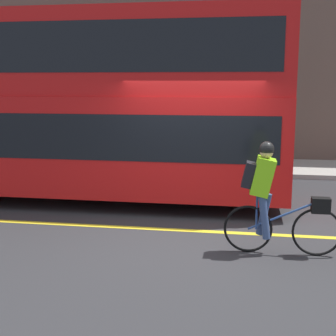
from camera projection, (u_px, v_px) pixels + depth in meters
ground_plane at (186, 234)px, 7.72m from camera, size 80.00×80.00×0.00m
road_center_line at (187, 230)px, 7.91m from camera, size 50.00×0.14×0.01m
sidewalk_curb at (212, 166)px, 13.63m from camera, size 60.00×2.50×0.12m
building_facade at (217, 37)px, 14.31m from camera, size 60.00×0.30×7.65m
bus at (18, 99)px, 9.94m from camera, size 11.27×2.45×3.83m
cyclist_on_bike at (271, 194)px, 6.72m from camera, size 1.69×0.32×1.65m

